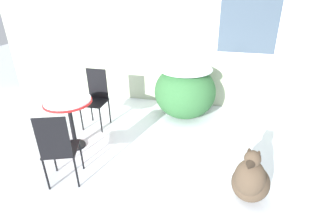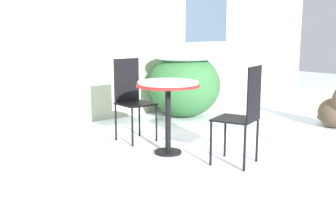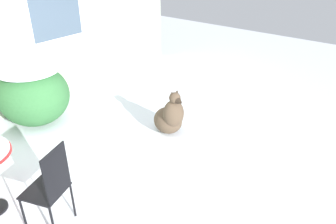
{
  "view_description": "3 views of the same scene",
  "coord_description": "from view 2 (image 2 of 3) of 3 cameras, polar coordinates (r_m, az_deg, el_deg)",
  "views": [
    {
      "loc": [
        0.77,
        -2.78,
        2.29
      ],
      "look_at": [
        0.0,
        0.6,
        0.55
      ],
      "focal_mm": 28.0,
      "sensor_mm": 36.0,
      "label": 1
    },
    {
      "loc": [
        -4.18,
        -3.22,
        1.32
      ],
      "look_at": [
        -1.37,
        0.2,
        0.46
      ],
      "focal_mm": 45.0,
      "sensor_mm": 36.0,
      "label": 2
    },
    {
      "loc": [
        -2.32,
        -3.06,
        2.72
      ],
      "look_at": [
        1.18,
        -0.29,
        0.35
      ],
      "focal_mm": 35.0,
      "sensor_mm": 36.0,
      "label": 3
    }
  ],
  "objects": [
    {
      "name": "ground_plane",
      "position": [
        5.44,
        12.68,
        -3.31
      ],
      "size": [
        16.0,
        16.0,
        0.0
      ],
      "primitive_type": "plane",
      "color": "silver"
    },
    {
      "name": "house_wall",
      "position": [
        6.88,
        -1.36,
        13.52
      ],
      "size": [
        8.0,
        0.1,
        3.22
      ],
      "color": "#B2BC9E",
      "rests_on": "ground_plane"
    },
    {
      "name": "shrub_left",
      "position": [
        6.48,
        2.26,
        3.95
      ],
      "size": [
        1.11,
        1.1,
        0.98
      ],
      "color": "#2D6033",
      "rests_on": "ground_plane"
    },
    {
      "name": "patio_table",
      "position": [
        4.47,
        0.0,
        2.71
      ],
      "size": [
        0.68,
        0.68,
        0.79
      ],
      "color": "black",
      "rests_on": "ground_plane"
    },
    {
      "name": "patio_chair_near_table",
      "position": [
        5.1,
        -4.92,
        2.11
      ],
      "size": [
        0.39,
        0.39,
        0.99
      ],
      "rotation": [
        0.0,
        0.0,
        0.0
      ],
      "color": "black",
      "rests_on": "ground_plane"
    },
    {
      "name": "patio_chair_far_side",
      "position": [
        4.17,
        10.11,
        -0.0
      ],
      "size": [
        0.49,
        0.49,
        0.99
      ],
      "rotation": [
        0.0,
        0.0,
        3.49
      ],
      "color": "black",
      "rests_on": "ground_plane"
    }
  ]
}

